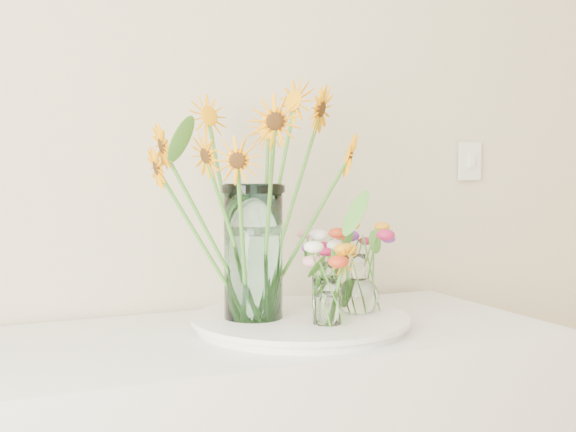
# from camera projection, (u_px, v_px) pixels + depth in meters

# --- Properties ---
(tray) EXTENTS (0.49, 0.49, 0.02)m
(tray) POSITION_uv_depth(u_px,v_px,m) (301.00, 323.00, 1.71)
(tray) COLOR white
(tray) RESTS_ON counter
(mason_jar) EXTENTS (0.14, 0.14, 0.32)m
(mason_jar) POSITION_uv_depth(u_px,v_px,m) (253.00, 252.00, 1.68)
(mason_jar) COLOR #A4DAD8
(mason_jar) RESTS_ON tray
(sunflower_bouquet) EXTENTS (0.76, 0.76, 0.58)m
(sunflower_bouquet) POSITION_uv_depth(u_px,v_px,m) (253.00, 196.00, 1.67)
(sunflower_bouquet) COLOR #FFA005
(sunflower_bouquet) RESTS_ON tray
(small_vase_a) EXTENTS (0.08, 0.08, 0.11)m
(small_vase_a) POSITION_uv_depth(u_px,v_px,m) (327.00, 302.00, 1.62)
(small_vase_a) COLOR white
(small_vase_a) RESTS_ON tray
(wildflower_posy_a) EXTENTS (0.18, 0.18, 0.20)m
(wildflower_posy_a) POSITION_uv_depth(u_px,v_px,m) (327.00, 282.00, 1.62)
(wildflower_posy_a) COLOR orange
(wildflower_posy_a) RESTS_ON tray
(small_vase_b) EXTENTS (0.12, 0.12, 0.15)m
(small_vase_b) POSITION_uv_depth(u_px,v_px,m) (358.00, 284.00, 1.75)
(small_vase_b) COLOR white
(small_vase_b) RESTS_ON tray
(wildflower_posy_b) EXTENTS (0.21, 0.21, 0.24)m
(wildflower_posy_b) POSITION_uv_depth(u_px,v_px,m) (358.00, 266.00, 1.75)
(wildflower_posy_b) COLOR orange
(wildflower_posy_b) RESTS_ON tray
(small_vase_c) EXTENTS (0.07, 0.07, 0.12)m
(small_vase_c) POSITION_uv_depth(u_px,v_px,m) (325.00, 285.00, 1.82)
(small_vase_c) COLOR white
(small_vase_c) RESTS_ON tray
(wildflower_posy_c) EXTENTS (0.19, 0.19, 0.21)m
(wildflower_posy_c) POSITION_uv_depth(u_px,v_px,m) (326.00, 268.00, 1.81)
(wildflower_posy_c) COLOR orange
(wildflower_posy_c) RESTS_ON tray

